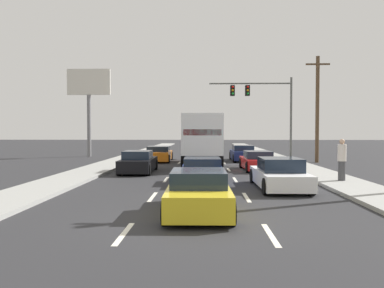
% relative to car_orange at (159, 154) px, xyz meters
% --- Properties ---
extents(ground_plane, '(140.00, 140.00, 0.00)m').
position_rel_car_orange_xyz_m(ground_plane, '(3.41, 5.35, -0.56)').
color(ground_plane, '#2B2B2D').
extents(sidewalk_right, '(2.31, 80.00, 0.14)m').
position_rel_car_orange_xyz_m(sidewalk_right, '(9.82, 0.35, -0.49)').
color(sidewalk_right, '#9E9E99').
rests_on(sidewalk_right, ground_plane).
extents(sidewalk_left, '(2.31, 80.00, 0.14)m').
position_rel_car_orange_xyz_m(sidewalk_left, '(-3.00, 0.35, -0.49)').
color(sidewalk_left, '#9E9E99').
rests_on(sidewalk_left, ground_plane).
extents(lane_markings, '(3.54, 52.00, 0.01)m').
position_rel_car_orange_xyz_m(lane_markings, '(3.41, -1.36, -0.56)').
color(lane_markings, silver).
rests_on(lane_markings, ground_plane).
extents(car_orange, '(2.05, 4.50, 1.20)m').
position_rel_car_orange_xyz_m(car_orange, '(0.00, 0.00, 0.00)').
color(car_orange, orange).
rests_on(car_orange, ground_plane).
extents(car_black, '(1.86, 4.32, 1.27)m').
position_rel_car_orange_xyz_m(car_black, '(-0.20, -8.24, 0.01)').
color(car_black, black).
rests_on(car_black, ground_plane).
extents(box_truck, '(2.75, 8.96, 3.44)m').
position_rel_car_orange_xyz_m(box_truck, '(3.43, -3.59, 1.45)').
color(box_truck, white).
rests_on(box_truck, ground_plane).
extents(car_blue, '(2.07, 4.23, 1.15)m').
position_rel_car_orange_xyz_m(car_blue, '(3.49, -12.35, -0.03)').
color(car_blue, '#1E389E').
rests_on(car_blue, ground_plane).
extents(car_yellow, '(1.92, 4.11, 1.26)m').
position_rel_car_orange_xyz_m(car_yellow, '(3.42, -19.06, 0.02)').
color(car_yellow, yellow).
rests_on(car_yellow, ground_plane).
extents(car_navy, '(1.90, 4.43, 1.26)m').
position_rel_car_orange_xyz_m(car_navy, '(6.69, 0.74, 0.03)').
color(car_navy, '#141E4C').
rests_on(car_navy, ground_plane).
extents(car_red, '(1.93, 4.15, 1.18)m').
position_rel_car_orange_xyz_m(car_red, '(6.85, -6.68, -0.02)').
color(car_red, red).
rests_on(car_red, ground_plane).
extents(car_white, '(1.98, 4.56, 1.29)m').
position_rel_car_orange_xyz_m(car_white, '(6.71, -14.17, 0.01)').
color(car_white, white).
rests_on(car_white, ground_plane).
extents(traffic_signal_mast, '(7.57, 0.69, 7.30)m').
position_rel_car_orange_xyz_m(traffic_signal_mast, '(8.52, 5.22, 4.86)').
color(traffic_signal_mast, '#595B56').
rests_on(traffic_signal_mast, ground_plane).
extents(utility_pole_mid, '(1.80, 0.28, 8.05)m').
position_rel_car_orange_xyz_m(utility_pole_mid, '(12.18, -0.72, 3.60)').
color(utility_pole_mid, brown).
rests_on(utility_pole_mid, ground_plane).
extents(roadside_billboard, '(4.05, 0.36, 8.18)m').
position_rel_car_orange_xyz_m(roadside_billboard, '(-7.18, 5.46, 5.28)').
color(roadside_billboard, slate).
rests_on(roadside_billboard, ground_plane).
extents(pedestrian_near_corner, '(0.38, 0.38, 1.89)m').
position_rel_car_orange_xyz_m(pedestrian_near_corner, '(9.86, -12.52, 0.53)').
color(pedestrian_near_corner, '#3F3F42').
rests_on(pedestrian_near_corner, sidewalk_right).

